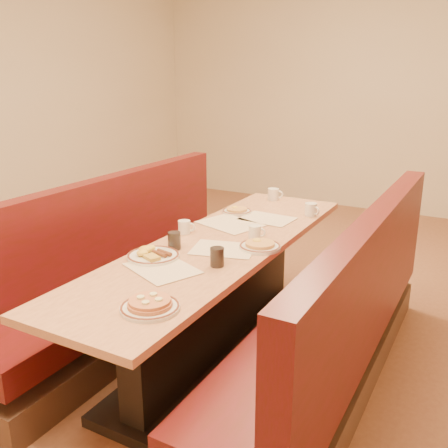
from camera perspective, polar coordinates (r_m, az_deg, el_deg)
The scene contains 19 objects.
ground at distance 3.29m, azimuth -0.50°, elevation -14.56°, with size 8.00×8.00×0.00m, color #9E6647.
room_envelope at distance 2.81m, azimuth -0.61°, elevation 21.27°, with size 6.04×8.04×2.82m.
diner_table at distance 3.11m, azimuth -0.52°, elevation -8.68°, with size 0.70×2.50×0.75m.
booth_left at distance 3.50m, azimuth -11.09°, elevation -6.20°, with size 0.55×2.50×1.05m.
booth_right at distance 2.87m, azimuth 12.62°, elevation -11.77°, with size 0.55×2.50×1.05m.
placemat_near_left at distance 2.60m, azimuth -7.07°, elevation -5.04°, with size 0.37×0.27×0.00m, color beige.
placemat_near_right at distance 2.85m, azimuth -0.08°, elevation -2.87°, with size 0.35×0.26×0.00m, color beige.
placemat_far_left at distance 3.32m, azimuth 0.68°, elevation 0.04°, with size 0.40×0.30×0.00m, color beige.
placemat_far_right at distance 3.44m, azimuth 4.98°, elevation 0.61°, with size 0.35×0.26×0.00m, color beige.
pancake_plate at distance 2.18m, azimuth -8.46°, elevation -9.19°, with size 0.26×0.26×0.06m.
eggs_plate at distance 2.75m, azimuth -8.17°, elevation -3.51°, with size 0.29×0.29×0.06m.
extra_plate_mid at distance 2.87m, azimuth 4.13°, elevation -2.49°, with size 0.24×0.24×0.05m.
extra_plate_far at distance 3.59m, azimuth 1.48°, elevation 1.53°, with size 0.21×0.21×0.04m.
coffee_mug_a at distance 3.03m, azimuth 3.59°, elevation -0.90°, with size 0.11×0.08×0.08m.
coffee_mug_b at distance 3.13m, azimuth -4.51°, elevation -0.32°, with size 0.11×0.08×0.08m.
coffee_mug_c at distance 3.56m, azimuth 9.93°, elevation 1.67°, with size 0.12×0.08×0.09m.
coffee_mug_d at distance 3.96m, azimuth 5.70°, elevation 3.42°, with size 0.12×0.09×0.09m.
soda_tumbler_near at distance 2.86m, azimuth -5.70°, elevation -1.91°, with size 0.07×0.07×0.10m.
soda_tumbler_mid at distance 2.60m, azimuth -0.79°, elevation -3.79°, with size 0.07×0.07×0.10m.
Camera 1 is at (1.38, -2.44, 1.73)m, focal length 40.00 mm.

